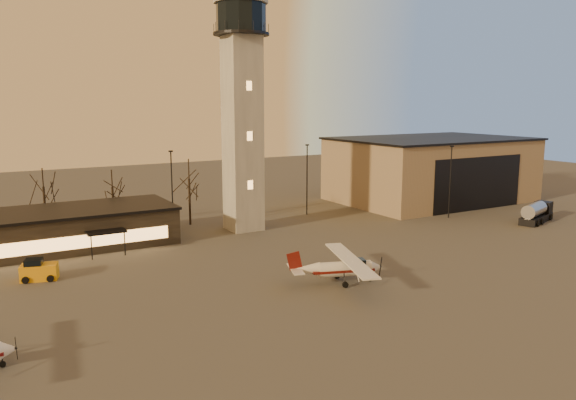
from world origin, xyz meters
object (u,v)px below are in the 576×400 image
(fuel_truck, at_px, (536,214))
(cessna_front, at_px, (346,271))
(service_cart, at_px, (39,272))
(hangar, at_px, (431,169))
(terminal, at_px, (57,229))
(control_tower, at_px, (242,100))

(fuel_truck, bearing_deg, cessna_front, 173.47)
(fuel_truck, xyz_separation_m, service_cart, (-61.36, 6.83, -0.33))
(hangar, xyz_separation_m, service_cart, (-61.27, -13.21, -4.39))
(terminal, distance_m, cessna_front, 33.25)
(cessna_front, distance_m, fuel_truck, 38.29)
(terminal, height_order, cessna_front, terminal)
(terminal, height_order, service_cart, terminal)
(control_tower, bearing_deg, fuel_truck, -23.99)
(cessna_front, bearing_deg, control_tower, 105.62)
(control_tower, bearing_deg, hangar, 6.31)
(control_tower, xyz_separation_m, service_cart, (-25.27, -9.23, -15.56))
(control_tower, relative_size, service_cart, 9.31)
(control_tower, height_order, terminal, control_tower)
(control_tower, distance_m, cessna_front, 28.51)
(control_tower, distance_m, fuel_truck, 42.33)
(hangar, bearing_deg, terminal, -178.03)
(cessna_front, relative_size, fuel_truck, 1.47)
(control_tower, height_order, service_cart, control_tower)
(fuel_truck, height_order, service_cart, fuel_truck)
(hangar, distance_m, cessna_front, 46.89)
(terminal, bearing_deg, fuel_truck, -17.26)
(fuel_truck, bearing_deg, service_cart, 155.06)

